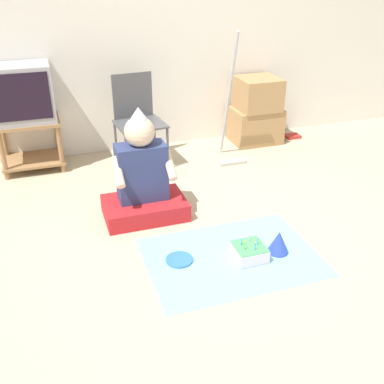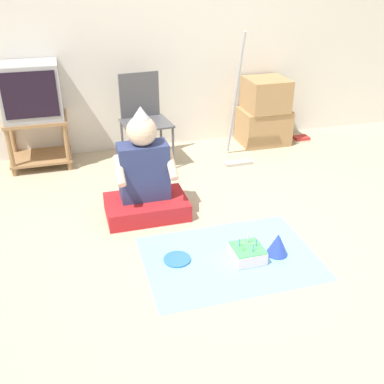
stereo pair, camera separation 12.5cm
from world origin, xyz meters
The scene contains 13 objects.
ground_plane centered at (0.00, 0.00, 0.00)m, with size 16.00×16.00×0.00m, color tan.
wall_back centered at (0.00, 2.26, 1.27)m, with size 6.40×0.06×2.55m.
tv_stand centered at (-1.26, 2.01, 0.29)m, with size 0.57×0.43×0.49m.
tv centered at (-1.26, 2.01, 0.74)m, with size 0.53×0.42×0.51m.
folding_chair centered at (-0.26, 1.82, 0.50)m, with size 0.48×0.45×0.87m.
cardboard_box_stack centered at (1.09, 1.98, 0.34)m, with size 0.52×0.43×0.71m.
dust_mop centered at (0.61, 1.58, 0.37)m, with size 0.28×0.37×1.27m.
book_pile centered at (1.53, 1.91, 0.02)m, with size 0.19×0.14×0.05m.
person_seated centered at (-0.45, 0.79, 0.29)m, with size 0.64×0.42×0.88m.
party_cloth centered at (-0.02, 0.03, 0.00)m, with size 1.17×0.84×0.01m.
birthday_cake centered at (0.09, -0.02, 0.05)m, with size 0.21×0.21×0.16m.
party_hat_blue centered at (0.31, -0.02, 0.09)m, with size 0.15×0.15×0.16m.
paper_plate centered at (-0.37, 0.10, 0.01)m, with size 0.19×0.19×0.01m.
Camera 1 is at (-1.08, -2.28, 1.82)m, focal length 42.00 mm.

